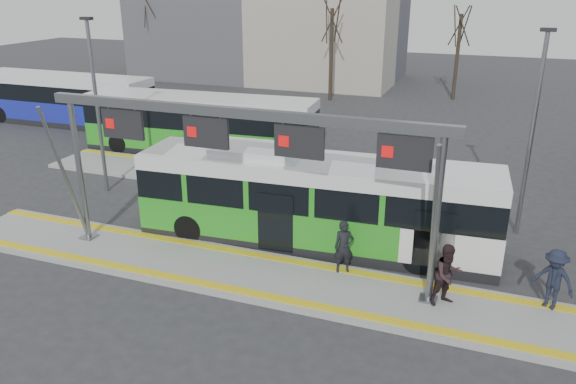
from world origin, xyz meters
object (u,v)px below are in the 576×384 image
Objects in this scene: gantry at (240,143)px; passenger_a at (344,247)px; passenger_b at (448,275)px; passenger_c at (554,279)px; hero_bus at (314,202)px.

passenger_a is at bearing 15.17° from gantry.
passenger_b is 1.02× the size of passenger_c.
passenger_b is (3.23, -0.80, 0.06)m from passenger_a.
passenger_b is at bearing -136.90° from passenger_c.
passenger_c reaches higher than passenger_a.
passenger_b reaches higher than passenger_c.
gantry is 7.57× the size of passenger_a.
hero_bus reaches higher than passenger_c.
gantry is 9.70m from passenger_c.
hero_bus is 7.90m from passenger_c.
gantry is at bearing -147.86° from passenger_c.
hero_bus is at bearing 106.61° from passenger_a.
gantry reaches higher than passenger_a.
passenger_c is at bearing -17.78° from hero_bus.
hero_bus is 6.83× the size of passenger_b.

